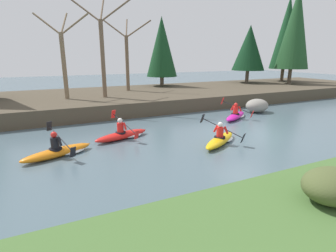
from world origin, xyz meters
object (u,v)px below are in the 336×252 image
Objects in this scene: kayaker_middle at (221,139)px; kayaker_far_back at (60,151)px; kayaker_trailing at (124,134)px; kayaker_lead at (236,115)px; boulder_midstream at (257,106)px.

kayaker_middle is 0.95× the size of kayaker_far_back.
kayaker_trailing is at bearing 0.39° from kayaker_far_back.
kayaker_lead is 1.00× the size of kayaker_middle.
kayaker_far_back is at bearing -176.01° from kayaker_trailing.
kayaker_trailing is (-3.70, 2.49, 0.00)m from kayaker_middle.
kayaker_lead and kayaker_middle have the same top height.
kayaker_middle is at bearing -32.93° from kayaker_far_back.
kayaker_lead is at bearing 10.68° from kayaker_middle.
boulder_midstream is (6.13, 4.35, 0.26)m from kayaker_middle.
kayaker_middle and kayaker_far_back have the same top height.
kayaker_lead is 5.05m from kayaker_middle.
kayaker_far_back is (-2.83, -1.11, 0.00)m from kayaker_trailing.
kayaker_lead is at bearing -160.52° from boulder_midstream.
kayaker_middle is at bearing -168.69° from kayaker_lead.
kayaker_trailing is 1.70× the size of boulder_midstream.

